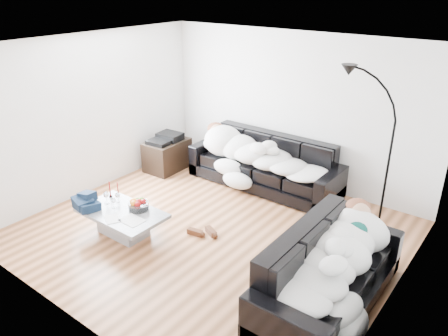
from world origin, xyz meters
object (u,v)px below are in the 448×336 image
Objects in this scene: av_cabinet at (167,155)px; floor_lamp at (388,167)px; coffee_table at (123,223)px; sofa_back at (264,163)px; fruit_bowl at (138,204)px; wine_glass_b at (106,198)px; wine_glass_c at (114,203)px; candle_left at (110,189)px; stereo at (166,138)px; sleeper_back at (263,152)px; wine_glass_a at (117,198)px; sleeper_right at (332,255)px; sofa_right at (330,271)px; candle_right at (118,189)px; shoes at (202,232)px.

av_cabinet is 0.40× the size of floor_lamp.
coffee_table is 0.61× the size of floor_lamp.
sofa_back is 2.43m from fruit_bowl.
floor_lamp is at bearing 34.84° from wine_glass_b.
floor_lamp reaches higher than wine_glass_c.
candle_left reaches higher than wine_glass_b.
stereo is at bearing 118.34° from coffee_table.
sofa_back is 14.30× the size of wine_glass_b.
sleeper_back is 15.07× the size of wine_glass_a.
stereo is 0.22× the size of floor_lamp.
stereo is at bearing 124.02° from fruit_bowl.
av_cabinet is at bearing 109.01° from candle_left.
sofa_back is 1.31× the size of floor_lamp.
sleeper_right reaches higher than fruit_bowl.
floor_lamp reaches higher than wine_glass_a.
sofa_right is at bearing -43.95° from sofa_back.
sofa_right reaches higher than candle_right.
wine_glass_b is 3.96m from floor_lamp.
sleeper_back is at bearing 46.74° from sleeper_right.
stereo reaches higher than wine_glass_c.
wine_glass_a is 0.22m from candle_left.
sofa_right is at bearing 8.22° from coffee_table.
coffee_table is at bearing -66.49° from stereo.
sleeper_back is 5.14× the size of stereo.
wine_glass_b is 0.87× the size of candle_right.
candle_right is at bearing -73.25° from stereo.
sofa_back is 2.69m from wine_glass_c.
sleeper_back reaches higher than shoes.
wine_glass_c is 0.40× the size of shoes.
candle_right is at bearing -117.77° from sleeper_back.
sofa_back is 3.05m from sleeper_right.
candle_left reaches higher than av_cabinet.
sofa_back is 17.10× the size of wine_glass_c.
candle_right is 0.55× the size of shoes.
sleeper_back is 12.10× the size of wine_glass_b.
wine_glass_c is (-0.16, 0.01, 0.26)m from coffee_table.
sleeper_back is at bearing 62.23° from candle_left.
fruit_bowl is (-2.79, -0.24, 0.01)m from sofa_right.
wine_glass_c is 2.26m from stereo.
shoes is 0.88× the size of stereo.
candle_right is at bearing 62.09° from candle_left.
sofa_right reaches higher than shoes.
sofa_back is 2.53m from candle_right.
sleeper_right reaches higher than candle_left.
wine_glass_b is at bearing -162.39° from fruit_bowl.
av_cabinet reaches higher than fruit_bowl.
candle_right is at bearing 137.31° from wine_glass_a.
fruit_bowl is 1.53× the size of wine_glass_b.
candle_left is at bearing -117.91° from candle_right.
sleeper_right is at bearing 2.26° from candle_right.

